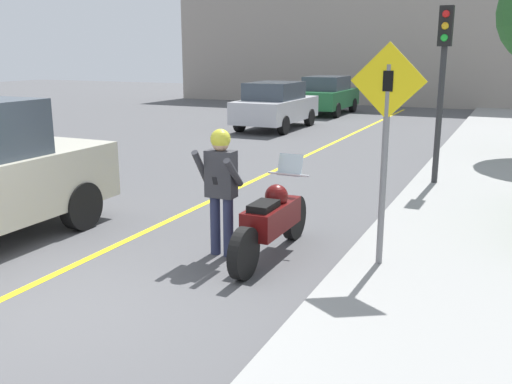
{
  "coord_description": "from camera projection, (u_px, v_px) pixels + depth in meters",
  "views": [
    {
      "loc": [
        4.51,
        -4.29,
        2.72
      ],
      "look_at": [
        1.3,
        2.69,
        0.83
      ],
      "focal_mm": 40.0,
      "sensor_mm": 36.0,
      "label": 1
    }
  ],
  "objects": [
    {
      "name": "parked_car_silver",
      "position": [
        276.0,
        105.0,
        20.55
      ],
      "size": [
        1.88,
        4.2,
        1.68
      ],
      "color": "black",
      "rests_on": "ground"
    },
    {
      "name": "crossing_sign",
      "position": [
        386.0,
        135.0,
        6.88
      ],
      "size": [
        0.91,
        0.08,
        2.74
      ],
      "color": "slate",
      "rests_on": "sidewalk_curb"
    },
    {
      "name": "traffic_light",
      "position": [
        443.0,
        62.0,
        11.17
      ],
      "size": [
        0.26,
        0.3,
        3.48
      ],
      "color": "#2D2D30",
      "rests_on": "sidewalk_curb"
    },
    {
      "name": "parked_car_green",
      "position": [
        327.0,
        95.0,
        25.47
      ],
      "size": [
        1.88,
        4.2,
        1.68
      ],
      "color": "black",
      "rests_on": "ground"
    },
    {
      "name": "ground_plane",
      "position": [
        47.0,
        307.0,
        6.27
      ],
      "size": [
        80.0,
        80.0,
        0.0
      ],
      "primitive_type": "plane",
      "color": "#4C4C4F"
    },
    {
      "name": "motorcycle",
      "position": [
        272.0,
        220.0,
        7.69
      ],
      "size": [
        0.62,
        2.37,
        1.31
      ],
      "color": "black",
      "rests_on": "ground"
    },
    {
      "name": "road_center_line",
      "position": [
        240.0,
        187.0,
        11.8
      ],
      "size": [
        0.12,
        36.0,
        0.01
      ],
      "color": "yellow",
      "rests_on": "ground"
    },
    {
      "name": "person_biker",
      "position": [
        221.0,
        179.0,
        7.61
      ],
      "size": [
        0.59,
        0.48,
        1.74
      ],
      "color": "#282D4C",
      "rests_on": "ground"
    },
    {
      "name": "building_backdrop",
      "position": [
        428.0,
        36.0,
        28.36
      ],
      "size": [
        28.0,
        1.2,
        6.96
      ],
      "color": "gray",
      "rests_on": "ground"
    }
  ]
}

